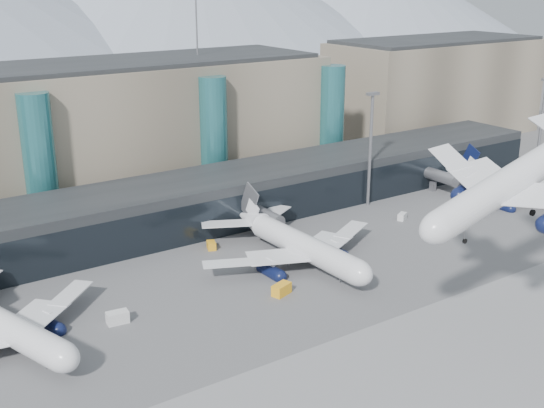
{
  "coord_description": "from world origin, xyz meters",
  "views": [
    {
      "loc": [
        -70.51,
        -61.36,
        49.56
      ],
      "look_at": [
        -7.19,
        32.0,
        11.62
      ],
      "focal_mm": 45.0,
      "sensor_mm": 36.0,
      "label": 1
    }
  ],
  "objects_px": {
    "lightmast_right": "(541,123)",
    "veh_h": "(281,289)",
    "lightmast_mid": "(371,143)",
    "veh_a": "(118,317)",
    "jet_parked_mid": "(292,234)",
    "jet_parked_right": "(512,181)",
    "hero_jet": "(527,167)",
    "veh_b": "(211,245)",
    "veh_d": "(402,216)"
  },
  "relations": [
    {
      "from": "jet_parked_right",
      "to": "veh_a",
      "type": "bearing_deg",
      "value": 94.81
    },
    {
      "from": "lightmast_right",
      "to": "jet_parked_mid",
      "type": "xyz_separation_m",
      "value": [
        -82.46,
        -7.4,
        -9.62
      ]
    },
    {
      "from": "lightmast_mid",
      "to": "hero_jet",
      "type": "relative_size",
      "value": 0.66
    },
    {
      "from": "jet_parked_mid",
      "to": "veh_a",
      "type": "relative_size",
      "value": 12.14
    },
    {
      "from": "veh_a",
      "to": "jet_parked_right",
      "type": "bearing_deg",
      "value": 9.74
    },
    {
      "from": "jet_parked_right",
      "to": "veh_b",
      "type": "xyz_separation_m",
      "value": [
        -72.58,
        12.41,
        -3.8
      ]
    },
    {
      "from": "jet_parked_mid",
      "to": "veh_h",
      "type": "relative_size",
      "value": 11.67
    },
    {
      "from": "lightmast_right",
      "to": "jet_parked_mid",
      "type": "bearing_deg",
      "value": -174.87
    },
    {
      "from": "jet_parked_right",
      "to": "veh_a",
      "type": "relative_size",
      "value": 11.43
    },
    {
      "from": "lightmast_right",
      "to": "veh_a",
      "type": "distance_m",
      "value": 119.9
    },
    {
      "from": "jet_parked_right",
      "to": "veh_d",
      "type": "bearing_deg",
      "value": 84.6
    },
    {
      "from": "lightmast_right",
      "to": "veh_b",
      "type": "xyz_separation_m",
      "value": [
        -92.47,
        4.83,
        -13.7
      ]
    },
    {
      "from": "lightmast_mid",
      "to": "veh_h",
      "type": "distance_m",
      "value": 52.07
    },
    {
      "from": "veh_a",
      "to": "veh_d",
      "type": "height_order",
      "value": "veh_a"
    },
    {
      "from": "lightmast_right",
      "to": "hero_jet",
      "type": "distance_m",
      "value": 86.01
    },
    {
      "from": "lightmast_mid",
      "to": "jet_parked_mid",
      "type": "relative_size",
      "value": 0.65
    },
    {
      "from": "lightmast_mid",
      "to": "veh_a",
      "type": "xyz_separation_m",
      "value": [
        -68.44,
        -20.81,
        -13.51
      ]
    },
    {
      "from": "hero_jet",
      "to": "jet_parked_mid",
      "type": "relative_size",
      "value": 0.98
    },
    {
      "from": "jet_parked_right",
      "to": "veh_a",
      "type": "height_order",
      "value": "jet_parked_right"
    },
    {
      "from": "veh_b",
      "to": "hero_jet",
      "type": "bearing_deg",
      "value": -137.41
    },
    {
      "from": "jet_parked_mid",
      "to": "veh_d",
      "type": "height_order",
      "value": "jet_parked_mid"
    },
    {
      "from": "lightmast_mid",
      "to": "veh_a",
      "type": "distance_m",
      "value": 72.8
    },
    {
      "from": "lightmast_mid",
      "to": "jet_parked_right",
      "type": "distance_m",
      "value": 35.32
    },
    {
      "from": "jet_parked_mid",
      "to": "hero_jet",
      "type": "bearing_deg",
      "value": -166.28
    },
    {
      "from": "lightmast_right",
      "to": "hero_jet",
      "type": "height_order",
      "value": "hero_jet"
    },
    {
      "from": "lightmast_mid",
      "to": "veh_a",
      "type": "relative_size",
      "value": 7.9
    },
    {
      "from": "jet_parked_mid",
      "to": "veh_a",
      "type": "bearing_deg",
      "value": 96.63
    },
    {
      "from": "veh_a",
      "to": "veh_b",
      "type": "relative_size",
      "value": 1.3
    },
    {
      "from": "hero_jet",
      "to": "veh_b",
      "type": "relative_size",
      "value": 15.47
    },
    {
      "from": "lightmast_mid",
      "to": "jet_parked_mid",
      "type": "distance_m",
      "value": 37.2
    },
    {
      "from": "lightmast_right",
      "to": "veh_h",
      "type": "distance_m",
      "value": 95.43
    },
    {
      "from": "jet_parked_right",
      "to": "veh_b",
      "type": "height_order",
      "value": "jet_parked_right"
    },
    {
      "from": "jet_parked_mid",
      "to": "jet_parked_right",
      "type": "xyz_separation_m",
      "value": [
        62.57,
        -0.17,
        -0.28
      ]
    },
    {
      "from": "veh_a",
      "to": "veh_h",
      "type": "bearing_deg",
      "value": -6.21
    },
    {
      "from": "jet_parked_mid",
      "to": "veh_h",
      "type": "distance_m",
      "value": 15.69
    },
    {
      "from": "lightmast_mid",
      "to": "veh_a",
      "type": "bearing_deg",
      "value": -163.09
    },
    {
      "from": "hero_jet",
      "to": "veh_a",
      "type": "xyz_separation_m",
      "value": [
        -46.99,
        33.91,
        -23.9
      ]
    },
    {
      "from": "jet_parked_mid",
      "to": "lightmast_right",
      "type": "bearing_deg",
      "value": -86.78
    },
    {
      "from": "lightmast_mid",
      "to": "hero_jet",
      "type": "distance_m",
      "value": 59.69
    },
    {
      "from": "lightmast_right",
      "to": "veh_d",
      "type": "height_order",
      "value": "lightmast_right"
    },
    {
      "from": "lightmast_right",
      "to": "veh_d",
      "type": "xyz_separation_m",
      "value": [
        -50.67,
        -3.7,
        -13.7
      ]
    },
    {
      "from": "veh_b",
      "to": "veh_d",
      "type": "bearing_deg",
      "value": -81.13
    },
    {
      "from": "lightmast_mid",
      "to": "veh_b",
      "type": "height_order",
      "value": "lightmast_mid"
    },
    {
      "from": "hero_jet",
      "to": "jet_parked_mid",
      "type": "distance_m",
      "value": 45.47
    },
    {
      "from": "lightmast_right",
      "to": "hero_jet",
      "type": "bearing_deg",
      "value": -146.82
    },
    {
      "from": "jet_parked_right",
      "to": "veh_b",
      "type": "distance_m",
      "value": 73.73
    },
    {
      "from": "jet_parked_mid",
      "to": "jet_parked_right",
      "type": "height_order",
      "value": "jet_parked_mid"
    },
    {
      "from": "veh_d",
      "to": "lightmast_mid",
      "type": "bearing_deg",
      "value": 59.01
    },
    {
      "from": "veh_b",
      "to": "jet_parked_mid",
      "type": "bearing_deg",
      "value": -120.29
    },
    {
      "from": "jet_parked_mid",
      "to": "veh_h",
      "type": "xyz_separation_m",
      "value": [
        -10.14,
        -11.33,
        -3.86
      ]
    }
  ]
}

